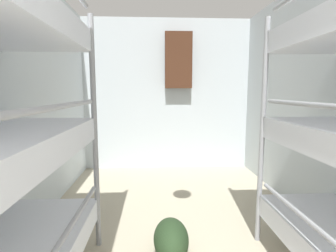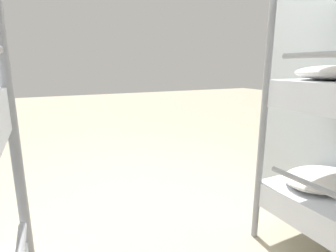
% 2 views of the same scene
% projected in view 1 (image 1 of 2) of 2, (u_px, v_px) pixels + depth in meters
% --- Properties ---
extents(wall_left, '(0.06, 4.79, 2.53)m').
position_uv_depth(wall_left, '(1.00, 100.00, 2.06)').
color(wall_left, silver).
rests_on(wall_left, ground_plane).
extents(wall_back, '(2.91, 0.06, 2.53)m').
position_uv_depth(wall_back, '(167.00, 95.00, 4.48)').
color(wall_back, silver).
rests_on(wall_back, ground_plane).
extents(duffel_bag, '(0.28, 0.47, 0.28)m').
position_uv_depth(duffel_bag, '(171.00, 239.00, 2.12)').
color(duffel_bag, '#23381E').
rests_on(duffel_bag, ground_plane).
extents(hanging_coat, '(0.44, 0.12, 0.90)m').
position_uv_depth(hanging_coat, '(178.00, 60.00, 4.26)').
color(hanging_coat, '#472819').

